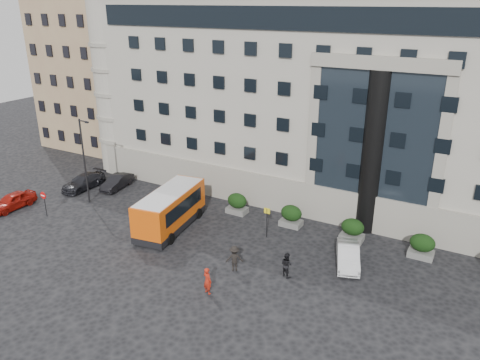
% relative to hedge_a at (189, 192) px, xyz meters
% --- Properties ---
extents(ground, '(120.00, 120.00, 0.00)m').
position_rel_hedge_a_xyz_m(ground, '(4.00, -7.80, -0.93)').
color(ground, black).
rests_on(ground, ground).
extents(civic_building, '(44.00, 24.00, 18.00)m').
position_rel_hedge_a_xyz_m(civic_building, '(10.00, 14.20, 8.07)').
color(civic_building, '#9F988C').
rests_on(civic_building, ground).
extents(entrance_column, '(1.80, 1.80, 13.00)m').
position_rel_hedge_a_xyz_m(entrance_column, '(16.00, 2.50, 5.57)').
color(entrance_column, black).
rests_on(entrance_column, ground).
extents(apartment_near, '(14.00, 14.00, 20.00)m').
position_rel_hedge_a_xyz_m(apartment_near, '(-20.00, 12.20, 9.07)').
color(apartment_near, '#977658').
rests_on(apartment_near, ground).
extents(apartment_far, '(13.00, 13.00, 22.00)m').
position_rel_hedge_a_xyz_m(apartment_far, '(-23.00, 30.20, 10.07)').
color(apartment_far, '#776245').
rests_on(apartment_far, ground).
extents(hedge_a, '(1.80, 1.26, 1.84)m').
position_rel_hedge_a_xyz_m(hedge_a, '(0.00, 0.00, 0.00)').
color(hedge_a, '#61615E').
rests_on(hedge_a, ground).
extents(hedge_b, '(1.80, 1.26, 1.84)m').
position_rel_hedge_a_xyz_m(hedge_b, '(5.20, 0.00, 0.00)').
color(hedge_b, '#61615E').
rests_on(hedge_b, ground).
extents(hedge_c, '(1.80, 1.26, 1.84)m').
position_rel_hedge_a_xyz_m(hedge_c, '(10.40, 0.00, 0.00)').
color(hedge_c, '#61615E').
rests_on(hedge_c, ground).
extents(hedge_d, '(1.80, 1.26, 1.84)m').
position_rel_hedge_a_xyz_m(hedge_d, '(15.60, 0.00, 0.00)').
color(hedge_d, '#61615E').
rests_on(hedge_d, ground).
extents(hedge_e, '(1.80, 1.26, 1.84)m').
position_rel_hedge_a_xyz_m(hedge_e, '(20.80, 0.00, 0.00)').
color(hedge_e, '#61615E').
rests_on(hedge_e, ground).
extents(street_lamp, '(1.16, 0.18, 8.00)m').
position_rel_hedge_a_xyz_m(street_lamp, '(-7.94, -4.80, 3.44)').
color(street_lamp, '#262628').
rests_on(street_lamp, ground).
extents(bus_stop_sign, '(0.50, 0.08, 2.52)m').
position_rel_hedge_a_xyz_m(bus_stop_sign, '(9.50, -2.80, 0.80)').
color(bus_stop_sign, '#262628').
rests_on(bus_stop_sign, ground).
extents(no_entry_sign, '(0.64, 0.16, 2.32)m').
position_rel_hedge_a_xyz_m(no_entry_sign, '(-9.00, -8.84, 0.72)').
color(no_entry_sign, '#262628').
rests_on(no_entry_sign, ground).
extents(minibus, '(3.75, 8.04, 3.23)m').
position_rel_hedge_a_xyz_m(minibus, '(1.85, -5.23, 0.85)').
color(minibus, '#DB4F0A').
rests_on(minibus, ground).
extents(red_truck, '(2.94, 5.80, 3.05)m').
position_rel_hedge_a_xyz_m(red_truck, '(-11.16, 6.61, 0.63)').
color(red_truck, '#920B0A').
rests_on(red_truck, ground).
extents(parked_car_a, '(1.73, 4.28, 1.46)m').
position_rel_hedge_a_xyz_m(parked_car_a, '(-13.00, -9.15, -0.20)').
color(parked_car_a, '#9B130B').
rests_on(parked_car_a, ground).
extents(parked_car_b, '(1.95, 4.22, 1.34)m').
position_rel_hedge_a_xyz_m(parked_car_b, '(-8.17, -0.85, -0.26)').
color(parked_car_b, black).
rests_on(parked_car_b, ground).
extents(parked_car_c, '(2.03, 4.85, 1.40)m').
position_rel_hedge_a_xyz_m(parked_car_c, '(-11.07, -2.54, -0.23)').
color(parked_car_c, black).
rests_on(parked_car_c, ground).
extents(parked_car_d, '(2.62, 5.07, 1.36)m').
position_rel_hedge_a_xyz_m(parked_car_d, '(-7.50, 7.12, -0.25)').
color(parked_car_d, black).
rests_on(parked_car_d, ground).
extents(white_taxi, '(2.88, 4.59, 1.43)m').
position_rel_hedge_a_xyz_m(white_taxi, '(16.40, -3.67, -0.21)').
color(white_taxi, silver).
rests_on(white_taxi, ground).
extents(pedestrian_a, '(0.78, 0.63, 1.86)m').
position_rel_hedge_a_xyz_m(pedestrian_a, '(9.57, -11.53, 0.00)').
color(pedestrian_a, '#AA2011').
rests_on(pedestrian_a, ground).
extents(pedestrian_b, '(1.06, 0.95, 1.79)m').
position_rel_hedge_a_xyz_m(pedestrian_b, '(13.18, -7.20, -0.04)').
color(pedestrian_b, black).
rests_on(pedestrian_b, ground).
extents(pedestrian_c, '(1.41, 1.22, 1.90)m').
position_rel_hedge_a_xyz_m(pedestrian_c, '(9.73, -8.33, 0.02)').
color(pedestrian_c, black).
rests_on(pedestrian_c, ground).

